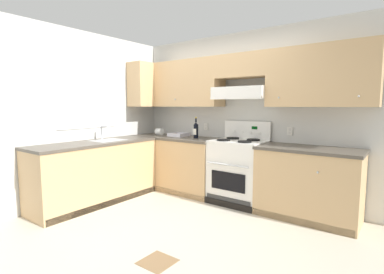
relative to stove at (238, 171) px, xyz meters
The scene contains 10 objects.
ground_plane 1.41m from the stove, 109.33° to the right, with size 7.04×7.04×0.00m, color beige.
floor_accent_tile 2.00m from the stove, 84.16° to the right, with size 0.30×0.30×0.01m, color olive.
wall_back 1.04m from the stove, 96.20° to the left, with size 4.68×0.57×2.55m.
wall_left 2.43m from the stove, 153.19° to the right, with size 0.47×4.00×2.55m.
counter_back_run 0.23m from the stove, behind, with size 3.60×0.65×0.91m.
counter_left_run 2.10m from the stove, 143.31° to the right, with size 0.63×1.91×1.13m.
stove is the anchor object (origin of this frame).
wine_bottle 0.97m from the stove, behind, with size 0.08×0.08×0.34m.
bowl 1.27m from the stove, behind, with size 0.29×0.28×0.06m.
paper_towel_roll 1.67m from the stove, behind, with size 0.12×0.12×0.12m.
Camera 1 is at (2.41, -2.51, 1.44)m, focal length 27.09 mm.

